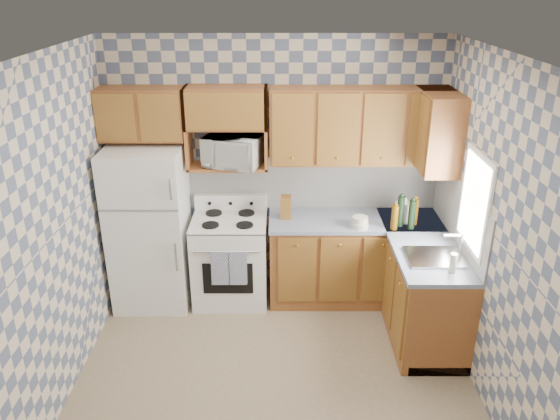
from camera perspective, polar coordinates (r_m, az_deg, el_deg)
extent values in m
plane|color=#7A6650|center=(4.95, -0.61, -16.98)|extent=(3.40, 3.40, 0.00)
cube|color=slate|center=(5.68, -0.51, 4.32)|extent=(3.40, 0.02, 2.70)
cube|color=slate|center=(4.51, 21.47, -2.60)|extent=(0.02, 3.20, 2.70)
cube|color=white|center=(5.73, 3.50, 2.86)|extent=(2.60, 0.02, 0.56)
cube|color=white|center=(5.25, 18.19, -0.29)|extent=(0.02, 1.60, 0.56)
cube|color=white|center=(5.70, -13.44, -1.80)|extent=(0.75, 0.70, 1.68)
cube|color=white|center=(5.77, -5.19, -5.24)|extent=(0.76, 0.65, 0.90)
cube|color=silver|center=(5.57, -5.36, -1.12)|extent=(0.76, 0.65, 0.02)
cube|color=white|center=(5.78, -5.16, 0.86)|extent=(0.76, 0.08, 0.17)
cube|color=navy|center=(5.43, -6.30, -6.07)|extent=(0.17, 0.02, 0.37)
cube|color=navy|center=(5.41, -4.39, -6.09)|extent=(0.17, 0.02, 0.37)
cube|color=brown|center=(5.83, 7.68, -5.18)|extent=(1.75, 0.60, 0.88)
cube|color=brown|center=(5.51, 14.31, -7.55)|extent=(0.60, 1.60, 0.88)
cube|color=gray|center=(5.62, 7.93, -1.08)|extent=(1.77, 0.63, 0.04)
cube|color=gray|center=(5.29, 14.75, -3.27)|extent=(0.63, 1.60, 0.04)
cube|color=brown|center=(5.44, 8.29, 8.70)|extent=(1.75, 0.33, 0.74)
cube|color=brown|center=(5.52, -14.27, 9.73)|extent=(0.82, 0.33, 0.50)
cube|color=brown|center=(5.41, 16.09, 7.96)|extent=(0.33, 0.70, 0.74)
cube|color=brown|center=(5.52, -5.42, 4.58)|extent=(0.80, 0.33, 0.03)
imported|color=white|center=(5.44, -4.99, 6.13)|extent=(0.62, 0.50, 0.30)
cube|color=#B7B7BC|center=(4.98, 15.78, -4.80)|extent=(0.48, 0.40, 0.03)
cube|color=silver|center=(4.85, 19.69, 0.77)|extent=(0.02, 0.66, 0.86)
cylinder|color=black|center=(5.47, 12.47, -0.12)|extent=(0.07, 0.07, 0.31)
cylinder|color=black|center=(5.44, 13.61, -0.47)|extent=(0.07, 0.07, 0.29)
cylinder|color=#5A3608|center=(5.55, 13.88, -0.15)|extent=(0.07, 0.07, 0.27)
cylinder|color=#5A3608|center=(5.39, 11.88, -0.76)|extent=(0.07, 0.07, 0.25)
cube|color=brown|center=(5.53, 0.61, 0.31)|extent=(0.11, 0.11, 0.24)
cylinder|color=white|center=(5.59, 12.67, -0.20)|extent=(0.16, 0.16, 0.20)
cylinder|color=beige|center=(4.77, 17.64, -5.30)|extent=(0.06, 0.06, 0.17)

